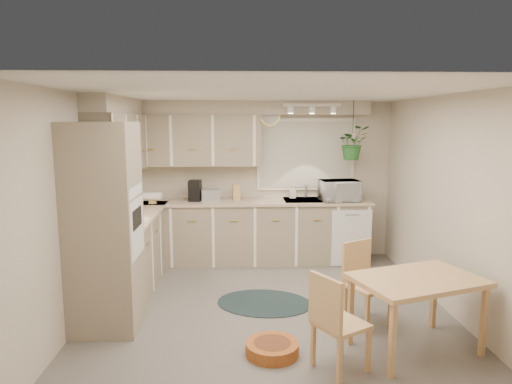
% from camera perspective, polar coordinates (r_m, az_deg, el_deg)
% --- Properties ---
extents(floor, '(4.20, 4.20, 0.00)m').
position_cam_1_polar(floor, '(5.32, 1.58, -14.48)').
color(floor, '#5E5953').
rests_on(floor, ground).
extents(ceiling, '(4.20, 4.20, 0.00)m').
position_cam_1_polar(ceiling, '(4.89, 1.70, 12.29)').
color(ceiling, silver).
rests_on(ceiling, wall_back).
extents(wall_back, '(4.00, 0.04, 2.40)m').
position_cam_1_polar(wall_back, '(7.04, 0.51, 1.46)').
color(wall_back, '#BBAE9B').
rests_on(wall_back, floor).
extents(wall_front, '(4.00, 0.04, 2.40)m').
position_cam_1_polar(wall_front, '(2.94, 4.38, -9.17)').
color(wall_front, '#BBAE9B').
rests_on(wall_front, floor).
extents(wall_left, '(0.04, 4.20, 2.40)m').
position_cam_1_polar(wall_left, '(5.23, -20.79, -1.71)').
color(wall_left, '#BBAE9B').
rests_on(wall_left, floor).
extents(wall_right, '(0.04, 4.20, 2.40)m').
position_cam_1_polar(wall_right, '(5.48, 23.02, -1.39)').
color(wall_right, '#BBAE9B').
rests_on(wall_right, floor).
extents(base_cab_left, '(0.60, 1.85, 0.90)m').
position_cam_1_polar(base_cab_left, '(6.14, -15.13, -7.12)').
color(base_cab_left, gray).
rests_on(base_cab_left, floor).
extents(base_cab_back, '(3.60, 0.60, 0.90)m').
position_cam_1_polar(base_cab_back, '(6.88, -1.06, -5.08)').
color(base_cab_back, gray).
rests_on(base_cab_back, floor).
extents(counter_left, '(0.64, 1.89, 0.04)m').
position_cam_1_polar(counter_left, '(6.03, -15.22, -2.82)').
color(counter_left, tan).
rests_on(counter_left, base_cab_left).
extents(counter_back, '(3.64, 0.64, 0.04)m').
position_cam_1_polar(counter_back, '(6.77, -1.06, -1.24)').
color(counter_back, tan).
rests_on(counter_back, base_cab_back).
extents(oven_stack, '(0.65, 0.65, 2.10)m').
position_cam_1_polar(oven_stack, '(4.81, -18.43, -4.29)').
color(oven_stack, gray).
rests_on(oven_stack, floor).
extents(wall_oven_face, '(0.02, 0.56, 0.58)m').
position_cam_1_polar(wall_oven_face, '(4.73, -14.70, -4.34)').
color(wall_oven_face, silver).
rests_on(wall_oven_face, oven_stack).
extents(upper_cab_left, '(0.35, 2.00, 0.75)m').
position_cam_1_polar(upper_cab_left, '(6.07, -16.55, 5.83)').
color(upper_cab_left, gray).
rests_on(upper_cab_left, wall_left).
extents(upper_cab_back, '(2.00, 0.35, 0.75)m').
position_cam_1_polar(upper_cab_back, '(6.84, -7.87, 6.41)').
color(upper_cab_back, gray).
rests_on(upper_cab_back, wall_back).
extents(soffit_left, '(0.30, 2.00, 0.20)m').
position_cam_1_polar(soffit_left, '(6.07, -16.98, 10.30)').
color(soffit_left, '#BBAE9B').
rests_on(soffit_left, wall_left).
extents(soffit_back, '(3.60, 0.30, 0.20)m').
position_cam_1_polar(soffit_back, '(6.83, -1.13, 10.48)').
color(soffit_back, '#BBAE9B').
rests_on(soffit_back, wall_back).
extents(cooktop, '(0.52, 0.58, 0.02)m').
position_cam_1_polar(cooktop, '(5.47, -16.47, -3.77)').
color(cooktop, silver).
rests_on(cooktop, counter_left).
extents(range_hood, '(0.40, 0.60, 0.14)m').
position_cam_1_polar(range_hood, '(5.40, -16.89, 0.95)').
color(range_hood, silver).
rests_on(range_hood, upper_cab_left).
extents(window_blinds, '(1.40, 0.02, 1.00)m').
position_cam_1_polar(window_blinds, '(7.04, 6.24, 4.68)').
color(window_blinds, beige).
rests_on(window_blinds, wall_back).
extents(window_frame, '(1.50, 0.02, 1.10)m').
position_cam_1_polar(window_frame, '(7.05, 6.23, 4.68)').
color(window_frame, white).
rests_on(window_frame, wall_back).
extents(sink, '(0.70, 0.48, 0.10)m').
position_cam_1_polar(sink, '(6.86, 6.47, -1.33)').
color(sink, '#989B9F').
rests_on(sink, counter_back).
extents(dishwasher_front, '(0.58, 0.02, 0.83)m').
position_cam_1_polar(dishwasher_front, '(6.78, 11.84, -5.70)').
color(dishwasher_front, silver).
rests_on(dishwasher_front, base_cab_back).
extents(track_light_bar, '(0.80, 0.04, 0.04)m').
position_cam_1_polar(track_light_bar, '(6.51, 7.03, 10.76)').
color(track_light_bar, silver).
rests_on(track_light_bar, ceiling).
extents(wall_clock, '(0.30, 0.03, 0.30)m').
position_cam_1_polar(wall_clock, '(6.96, 1.78, 9.46)').
color(wall_clock, gold).
rests_on(wall_clock, wall_back).
extents(dining_table, '(1.29, 1.06, 0.70)m').
position_cam_1_polar(dining_table, '(4.59, 19.31, -14.19)').
color(dining_table, tan).
rests_on(dining_table, floor).
extents(chair_left, '(0.55, 0.55, 0.86)m').
position_cam_1_polar(chair_left, '(4.08, 10.60, -15.61)').
color(chair_left, tan).
rests_on(chair_left, floor).
extents(chair_back, '(0.54, 0.54, 0.86)m').
position_cam_1_polar(chair_back, '(4.97, 13.85, -11.14)').
color(chair_back, tan).
rests_on(chair_back, floor).
extents(braided_rug, '(1.26, 1.04, 0.01)m').
position_cam_1_polar(braided_rug, '(5.49, 1.04, -13.68)').
color(braided_rug, black).
rests_on(braided_rug, floor).
extents(pet_bed, '(0.59, 0.59, 0.11)m').
position_cam_1_polar(pet_bed, '(4.40, 2.04, -18.95)').
color(pet_bed, '#A75B21').
rests_on(pet_bed, floor).
extents(microwave, '(0.60, 0.38, 0.38)m').
position_cam_1_polar(microwave, '(6.81, 10.40, 0.45)').
color(microwave, silver).
rests_on(microwave, counter_back).
extents(soap_bottle, '(0.10, 0.21, 0.10)m').
position_cam_1_polar(soap_bottle, '(6.96, 4.57, -0.42)').
color(soap_bottle, silver).
rests_on(soap_bottle, counter_back).
extents(hanging_plant, '(0.53, 0.57, 0.38)m').
position_cam_1_polar(hanging_plant, '(6.79, 11.96, 5.59)').
color(hanging_plant, '#255D26').
rests_on(hanging_plant, ceiling).
extents(coffee_maker, '(0.19, 0.22, 0.30)m').
position_cam_1_polar(coffee_maker, '(6.78, -7.63, 0.17)').
color(coffee_maker, black).
rests_on(coffee_maker, counter_back).
extents(toaster, '(0.29, 0.19, 0.17)m').
position_cam_1_polar(toaster, '(6.79, -5.69, -0.37)').
color(toaster, '#989B9F').
rests_on(toaster, counter_back).
extents(knife_block, '(0.13, 0.13, 0.24)m').
position_cam_1_polar(knife_block, '(6.80, -2.49, -0.00)').
color(knife_block, tan).
rests_on(knife_block, counter_back).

